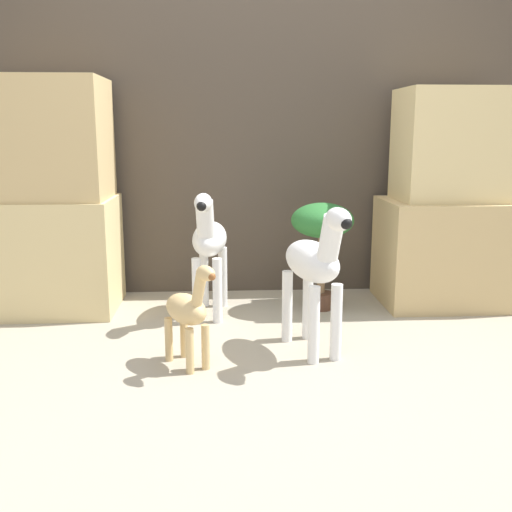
{
  "coord_description": "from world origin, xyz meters",
  "views": [
    {
      "loc": [
        -0.17,
        -2.45,
        1.04
      ],
      "look_at": [
        0.0,
        0.54,
        0.4
      ],
      "focal_mm": 42.0,
      "sensor_mm": 36.0,
      "label": 1
    }
  ],
  "objects_px": {
    "zebra_left": "(209,243)",
    "giraffe_figurine": "(188,311)",
    "zebra_right": "(315,266)",
    "potted_palm_front": "(322,228)"
  },
  "relations": [
    {
      "from": "zebra_left",
      "to": "potted_palm_front",
      "type": "height_order",
      "value": "zebra_left"
    },
    {
      "from": "potted_palm_front",
      "to": "zebra_right",
      "type": "bearing_deg",
      "value": -102.03
    },
    {
      "from": "zebra_left",
      "to": "giraffe_figurine",
      "type": "bearing_deg",
      "value": -96.08
    },
    {
      "from": "zebra_left",
      "to": "giraffe_figurine",
      "type": "xyz_separation_m",
      "value": [
        -0.08,
        -0.74,
        -0.16
      ]
    },
    {
      "from": "zebra_right",
      "to": "potted_palm_front",
      "type": "distance_m",
      "value": 0.72
    },
    {
      "from": "zebra_right",
      "to": "zebra_left",
      "type": "relative_size",
      "value": 1.0
    },
    {
      "from": "zebra_left",
      "to": "potted_palm_front",
      "type": "relative_size",
      "value": 1.15
    },
    {
      "from": "zebra_left",
      "to": "giraffe_figurine",
      "type": "distance_m",
      "value": 0.76
    },
    {
      "from": "zebra_right",
      "to": "potted_palm_front",
      "type": "bearing_deg",
      "value": 77.97
    },
    {
      "from": "zebra_left",
      "to": "potted_palm_front",
      "type": "bearing_deg",
      "value": 8.76
    }
  ]
}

